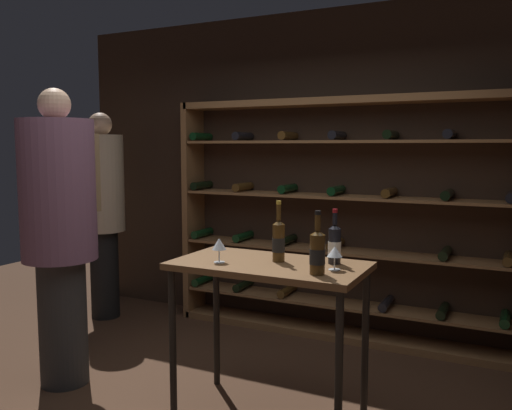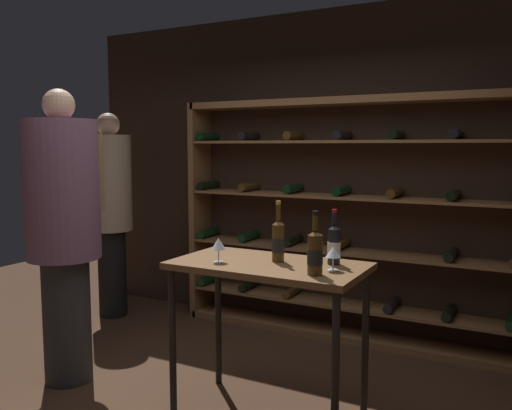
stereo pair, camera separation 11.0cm
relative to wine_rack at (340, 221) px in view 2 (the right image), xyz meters
The scene contains 10 objects.
back_wall 0.48m from the wine_rack, 125.85° to the left, with size 5.26×0.10×2.89m, color #332319.
wine_rack is the anchor object (origin of this frame).
tasting_table 1.58m from the wine_rack, 86.32° to the right, with size 1.16×0.63×0.98m.
person_guest_plum_blouse 2.27m from the wine_rack, 128.60° to the right, with size 0.51×0.51×2.08m.
person_bystander_red_print 2.25m from the wine_rack, 167.67° to the right, with size 0.42×0.42×2.00m.
wine_bottle_gold_foil 1.52m from the wine_rack, 84.78° to the right, with size 0.08×0.08×0.37m.
wine_bottle_amber_reserve 1.79m from the wine_rack, 74.92° to the right, with size 0.09×0.09×0.35m.
wine_bottle_black_capsule 1.50m from the wine_rack, 71.95° to the right, with size 0.08×0.08×0.33m.
wine_glass_stemmed_right 1.67m from the wine_rack, 71.91° to the right, with size 0.09×0.09×0.14m.
wine_glass_stemmed_left 1.72m from the wine_rack, 95.66° to the right, with size 0.09×0.09×0.15m.
Camera 2 is at (1.70, -2.67, 1.68)m, focal length 37.79 mm.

